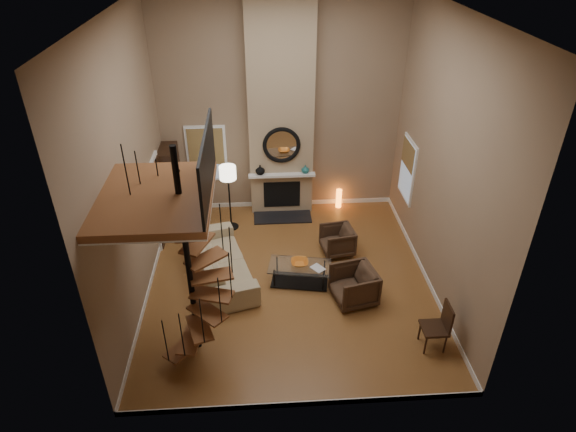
{
  "coord_description": "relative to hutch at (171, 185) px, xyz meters",
  "views": [
    {
      "loc": [
        -0.57,
        -8.4,
        6.86
      ],
      "look_at": [
        0.0,
        0.4,
        1.4
      ],
      "focal_mm": 30.71,
      "sensor_mm": 36.0,
      "label": 1
    }
  ],
  "objects": [
    {
      "name": "entry_door",
      "position": [
        -0.14,
        -1.0,
        0.1
      ],
      "size": [
        0.1,
        1.05,
        2.16
      ],
      "color": "white",
      "rests_on": "ground"
    },
    {
      "name": "ground",
      "position": [
        2.82,
        -2.8,
        -0.95
      ],
      "size": [
        6.0,
        6.5,
        0.01
      ],
      "primitive_type": "cube",
      "color": "#A26B34",
      "rests_on": "ground"
    },
    {
      "name": "accent_lamp",
      "position": [
        4.37,
        0.25,
        -0.7
      ],
      "size": [
        0.15,
        0.15,
        0.54
      ],
      "primitive_type": "cylinder",
      "color": "orange",
      "rests_on": "ground"
    },
    {
      "name": "bowl",
      "position": [
        3.04,
        -2.84,
        -0.45
      ],
      "size": [
        0.38,
        0.38,
        0.09
      ],
      "primitive_type": "imported",
      "color": "orange",
      "rests_on": "coffee_table"
    },
    {
      "name": "baseboard_front",
      "position": [
        2.82,
        -6.04,
        -0.89
      ],
      "size": [
        6.0,
        0.02,
        0.12
      ],
      "primitive_type": "cube",
      "color": "white",
      "rests_on": "ground"
    },
    {
      "name": "front_wall",
      "position": [
        2.82,
        -6.05,
        1.8
      ],
      "size": [
        6.0,
        0.02,
        5.5
      ],
      "primitive_type": "cube",
      "color": "#91785D",
      "rests_on": "ground"
    },
    {
      "name": "mantel",
      "position": [
        2.82,
        -0.02,
        0.2
      ],
      "size": [
        1.7,
        0.18,
        0.06
      ],
      "primitive_type": "cube",
      "color": "white",
      "rests_on": "chimney_breast"
    },
    {
      "name": "mirror_frame",
      "position": [
        2.82,
        0.04,
        1.0
      ],
      "size": [
        0.94,
        0.1,
        0.94
      ],
      "primitive_type": "torus",
      "rotation": [
        1.57,
        0.0,
        0.0
      ],
      "color": "black",
      "rests_on": "chimney_breast"
    },
    {
      "name": "mirror_disc",
      "position": [
        2.82,
        0.05,
        1.0
      ],
      "size": [
        0.8,
        0.01,
        0.8
      ],
      "primitive_type": "cylinder",
      "rotation": [
        1.57,
        0.0,
        0.0
      ],
      "color": "white",
      "rests_on": "chimney_breast"
    },
    {
      "name": "floor_lamp",
      "position": [
        1.49,
        -0.59,
        0.46
      ],
      "size": [
        0.41,
        0.41,
        1.71
      ],
      "color": "black",
      "rests_on": "ground"
    },
    {
      "name": "armchair_far",
      "position": [
        4.17,
        -3.48,
        -0.6
      ],
      "size": [
        1.01,
        0.99,
        0.77
      ],
      "primitive_type": "imported",
      "rotation": [
        0.0,
        0.0,
        -1.34
      ],
      "color": "#422D1E",
      "rests_on": "ground"
    },
    {
      "name": "chimney_breast",
      "position": [
        2.82,
        0.26,
        1.8
      ],
      "size": [
        1.6,
        0.38,
        5.5
      ],
      "primitive_type": "cube",
      "color": "tan",
      "rests_on": "ground"
    },
    {
      "name": "ceiling",
      "position": [
        2.82,
        -2.8,
        4.54
      ],
      "size": [
        6.0,
        6.5,
        0.01
      ],
      "primitive_type": "cube",
      "color": "silver",
      "rests_on": "back_wall"
    },
    {
      "name": "spiral_stair",
      "position": [
        1.04,
        -4.59,
        0.83
      ],
      "size": [
        1.47,
        1.47,
        4.06
      ],
      "color": "black",
      "rests_on": "ground"
    },
    {
      "name": "side_chair",
      "position": [
        5.39,
        -4.88,
        -0.42
      ],
      "size": [
        0.45,
        0.45,
        0.97
      ],
      "color": "#311C10",
      "rests_on": "ground"
    },
    {
      "name": "right_wall",
      "position": [
        5.82,
        -2.8,
        1.8
      ],
      "size": [
        0.02,
        6.5,
        5.5
      ],
      "primitive_type": "cube",
      "color": "#91785D",
      "rests_on": "ground"
    },
    {
      "name": "hutch",
      "position": [
        0.0,
        0.0,
        0.0
      ],
      "size": [
        0.43,
        0.91,
        2.03
      ],
      "primitive_type": "cube",
      "color": "#311C10",
      "rests_on": "ground"
    },
    {
      "name": "baseboard_right",
      "position": [
        5.81,
        -2.8,
        -0.89
      ],
      "size": [
        0.02,
        6.5,
        0.12
      ],
      "primitive_type": "cube",
      "color": "white",
      "rests_on": "ground"
    },
    {
      "name": "loft",
      "position": [
        0.77,
        -4.6,
        2.29
      ],
      "size": [
        1.7,
        2.2,
        1.09
      ],
      "color": "brown",
      "rests_on": "left_wall"
    },
    {
      "name": "hearth",
      "position": [
        2.82,
        -0.23,
        -0.93
      ],
      "size": [
        1.5,
        0.6,
        0.04
      ],
      "primitive_type": "cube",
      "color": "black",
      "rests_on": "ground"
    },
    {
      "name": "back_wall",
      "position": [
        2.82,
        0.45,
        1.8
      ],
      "size": [
        6.0,
        0.02,
        5.5
      ],
      "primitive_type": "cube",
      "color": "#91785D",
      "rests_on": "ground"
    },
    {
      "name": "vase_right",
      "position": [
        3.42,
        0.02,
        0.33
      ],
      "size": [
        0.2,
        0.2,
        0.21
      ],
      "primitive_type": "imported",
      "color": "#1B5F60",
      "rests_on": "mantel"
    },
    {
      "name": "sofa",
      "position": [
        1.35,
        -2.52,
        -0.55
      ],
      "size": [
        1.66,
        2.76,
        0.75
      ],
      "primitive_type": "imported",
      "rotation": [
        0.0,
        0.0,
        1.84
      ],
      "color": "tan",
      "rests_on": "ground"
    },
    {
      "name": "left_wall",
      "position": [
        -0.18,
        -2.8,
        1.8
      ],
      "size": [
        0.02,
        6.5,
        5.5
      ],
      "primitive_type": "cube",
      "color": "#91785D",
      "rests_on": "ground"
    },
    {
      "name": "book",
      "position": [
        3.39,
        -3.04,
        -0.49
      ],
      "size": [
        0.35,
        0.36,
        0.03
      ],
      "primitive_type": "imported",
      "rotation": [
        0.0,
        0.0,
        0.65
      ],
      "color": "gray",
      "rests_on": "coffee_table"
    },
    {
      "name": "baseboard_back",
      "position": [
        2.82,
        0.44,
        -0.89
      ],
      "size": [
        6.0,
        0.02,
        0.12
      ],
      "primitive_type": "cube",
      "color": "white",
      "rests_on": "ground"
    },
    {
      "name": "window_right",
      "position": [
        5.79,
        -0.8,
        0.68
      ],
      "size": [
        0.06,
        1.02,
        1.52
      ],
      "color": "white",
      "rests_on": "right_wall"
    },
    {
      "name": "baseboard_left",
      "position": [
        -0.17,
        -2.8,
        -0.89
      ],
      "size": [
        0.02,
        6.5,
        0.12
      ],
      "primitive_type": "cube",
      "color": "white",
      "rests_on": "ground"
    },
    {
      "name": "armchair_near",
      "position": [
        4.07,
        -1.85,
        -0.6
      ],
      "size": [
        0.82,
        0.81,
        0.65
      ],
      "primitive_type": "imported",
      "rotation": [
        0.0,
        0.0,
        -1.41
      ],
      "color": "#422D1E",
      "rests_on": "ground"
    },
    {
      "name": "vase_left",
      "position": [
        2.27,
        0.02,
        0.35
      ],
      "size": [
        0.24,
        0.24,
        0.25
      ],
      "primitive_type": "imported",
      "color": "black",
      "rests_on": "mantel"
    },
    {
      "name": "window_back",
      "position": [
        0.92,
        0.42,
        0.67
      ],
      "size": [
        1.02,
        0.06,
        1.52
      ],
      "color": "white",
      "rests_on": "back_wall"
    },
    {
      "name": "firebox",
      "position": [
        2.82,
        0.06,
        -0.4
      ],
      "size": [
        0.95,
        0.02,
        0.72
      ],
      "primitive_type": "cube",
      "color": "black",
      "rests_on": "chimney_breast"
    },
    {
      "name": "coffee_table",
      "position": [
        3.04,
        -2.89,
        -0.67
      ],
      "size": [
        1.41,
        0.88,
        0.48
      ],
      "color": "silver",
      "rests_on": "ground"
    }
  ]
}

